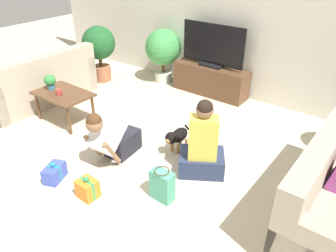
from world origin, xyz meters
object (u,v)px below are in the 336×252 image
(person_sitting, at_px, (202,147))
(dog, at_px, (177,137))
(tv, at_px, (213,48))
(gift_box_a, at_px, (88,189))
(coffee_table, at_px, (63,96))
(person_kneeling, at_px, (112,136))
(mug, at_px, (59,92))
(sofa_left, at_px, (38,84))
(tv_console, at_px, (210,80))
(gift_bag_a, at_px, (162,185))
(tabletop_plant, at_px, (50,81))
(gift_box_b, at_px, (55,173))
(potted_plant_corner_left, at_px, (99,47))
(potted_plant_back_left, at_px, (163,49))

(person_sitting, bearing_deg, dog, -52.50)
(tv, distance_m, gift_box_a, 3.23)
(coffee_table, height_order, person_kneeling, person_kneeling)
(mug, bearing_deg, person_kneeling, -8.92)
(sofa_left, bearing_deg, mug, 75.19)
(mug, bearing_deg, tv, 62.71)
(tv_console, relative_size, tv, 1.16)
(gift_bag_a, bearing_deg, dog, 116.31)
(tv_console, relative_size, tabletop_plant, 6.00)
(tabletop_plant, bearing_deg, sofa_left, 164.39)
(gift_box_b, bearing_deg, sofa_left, 150.05)
(tv_console, distance_m, mug, 2.57)
(gift_box_a, bearing_deg, potted_plant_corner_left, 134.88)
(dog, bearing_deg, potted_plant_corner_left, 156.86)
(gift_box_b, relative_size, tabletop_plant, 1.42)
(person_kneeling, relative_size, dog, 1.58)
(coffee_table, xyz_separation_m, tv, (1.20, 2.19, 0.43))
(tv, bearing_deg, sofa_left, -136.95)
(potted_plant_corner_left, relative_size, gift_bag_a, 2.80)
(potted_plant_corner_left, xyz_separation_m, person_sitting, (3.12, -1.30, -0.31))
(person_kneeling, distance_m, dog, 0.82)
(potted_plant_back_left, distance_m, dog, 2.47)
(person_sitting, relative_size, dog, 1.94)
(gift_bag_a, xyz_separation_m, mug, (-2.20, 0.40, 0.33))
(potted_plant_corner_left, xyz_separation_m, gift_box_a, (2.39, -2.40, -0.55))
(sofa_left, bearing_deg, tv_console, 133.05)
(sofa_left, xyz_separation_m, gift_bag_a, (3.18, -0.66, -0.12))
(mug, bearing_deg, sofa_left, 165.19)
(sofa_left, xyz_separation_m, coffee_table, (0.96, -0.18, 0.10))
(gift_box_a, height_order, gift_box_b, gift_box_a)
(coffee_table, distance_m, dog, 1.86)
(potted_plant_back_left, xyz_separation_m, potted_plant_corner_left, (-0.99, -0.68, 0.02))
(gift_box_a, xyz_separation_m, mug, (-1.55, 0.86, 0.40))
(potted_plant_back_left, relative_size, tabletop_plant, 4.49)
(sofa_left, bearing_deg, dog, 93.40)
(coffee_table, distance_m, mug, 0.13)
(tv, xyz_separation_m, potted_plant_corner_left, (-2.01, -0.73, -0.17))
(potted_plant_back_left, height_order, tabletop_plant, potted_plant_back_left)
(dog, height_order, gift_box_b, dog)
(gift_box_b, height_order, tabletop_plant, tabletop_plant)
(potted_plant_corner_left, height_order, gift_box_b, potted_plant_corner_left)
(potted_plant_back_left, xyz_separation_m, gift_box_b, (0.87, -3.12, -0.54))
(gift_box_a, xyz_separation_m, gift_box_b, (-0.53, -0.04, -0.01))
(sofa_left, relative_size, person_kneeling, 2.39)
(tv_console, distance_m, dog, 1.95)
(tv, xyz_separation_m, mug, (-1.17, -2.27, -0.32))
(potted_plant_back_left, bearing_deg, coffee_table, -94.75)
(sofa_left, relative_size, mug, 15.55)
(sofa_left, height_order, potted_plant_back_left, potted_plant_back_left)
(gift_box_b, bearing_deg, potted_plant_back_left, 105.61)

